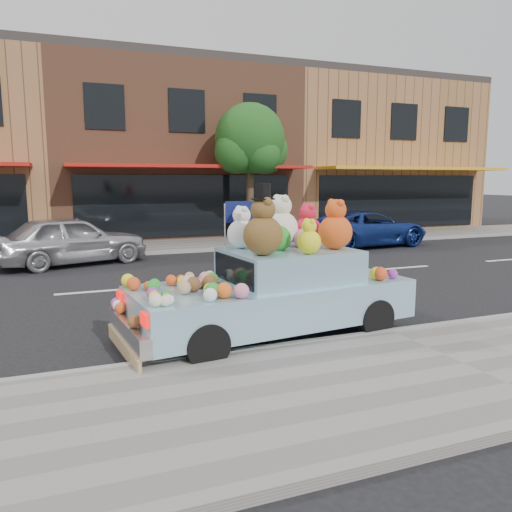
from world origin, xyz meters
name	(u,v)px	position (x,y,z in m)	size (l,w,h in m)	color
ground	(267,278)	(0.00, 0.00, 0.00)	(120.00, 120.00, 0.00)	black
near_sidewalk	(463,367)	(0.00, -6.50, 0.06)	(60.00, 3.00, 0.12)	gray
far_sidewalk	(199,244)	(0.00, 6.50, 0.06)	(60.00, 3.00, 0.12)	gray
near_kerb	(391,333)	(0.00, -5.00, 0.07)	(60.00, 0.12, 0.13)	gray
far_kerb	(211,250)	(0.00, 5.00, 0.07)	(60.00, 0.12, 0.13)	gray
storefront_mid	(167,152)	(0.00, 11.97, 3.64)	(10.00, 9.80, 7.30)	brown
storefront_right	(355,156)	(10.00, 11.97, 3.64)	(10.00, 9.80, 7.30)	#96643F
street_tree	(250,145)	(2.03, 6.55, 3.69)	(3.00, 2.70, 5.22)	#38281C
car_silver	(71,240)	(-4.44, 3.90, 0.71)	(1.69, 4.19, 1.43)	#B5B5BA
car_blue	(366,228)	(5.69, 4.27, 0.65)	(2.16, 4.69, 1.30)	navy
art_car	(274,284)	(-1.65, -4.24, 0.82)	(4.64, 2.21, 2.37)	black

